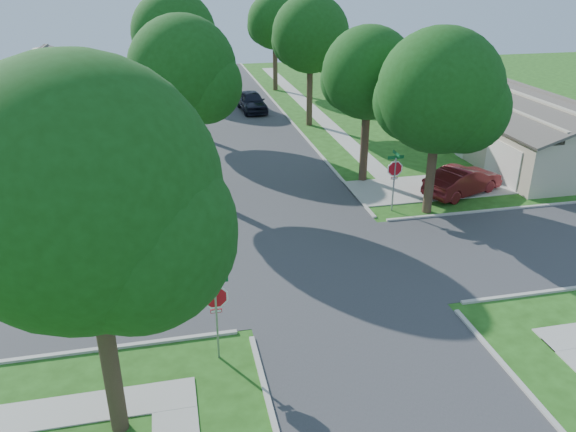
% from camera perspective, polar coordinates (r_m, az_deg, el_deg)
% --- Properties ---
extents(ground, '(100.00, 100.00, 0.00)m').
position_cam_1_polar(ground, '(22.41, 3.79, -5.19)').
color(ground, '#214A14').
rests_on(ground, ground).
extents(road_ns, '(7.00, 100.00, 0.02)m').
position_cam_1_polar(road_ns, '(22.41, 3.79, -5.18)').
color(road_ns, '#333335').
rests_on(road_ns, ground).
extents(sidewalk_ne, '(1.20, 40.00, 0.04)m').
position_cam_1_polar(sidewalk_ne, '(47.50, 2.31, 10.88)').
color(sidewalk_ne, '#9E9B91').
rests_on(sidewalk_ne, ground).
extents(sidewalk_nw, '(1.20, 40.00, 0.04)m').
position_cam_1_polar(sidewalk_nw, '(46.04, -12.79, 9.87)').
color(sidewalk_nw, '#9E9B91').
rests_on(sidewalk_nw, ground).
extents(driveway, '(8.80, 3.60, 0.05)m').
position_cam_1_polar(driveway, '(31.12, 14.29, 2.84)').
color(driveway, '#9E9B91').
rests_on(driveway, ground).
extents(stop_sign_sw, '(1.05, 0.80, 2.98)m').
position_cam_1_polar(stop_sign_sw, '(16.66, -7.37, -8.55)').
color(stop_sign_sw, gray).
rests_on(stop_sign_sw, ground).
extents(stop_sign_ne, '(1.05, 0.80, 2.98)m').
position_cam_1_polar(stop_sign_ne, '(27.10, 10.80, 4.50)').
color(stop_sign_ne, gray).
rests_on(stop_sign_ne, ground).
extents(tree_e_near, '(4.97, 4.80, 8.28)m').
position_cam_1_polar(tree_e_near, '(30.06, 8.25, 13.76)').
color(tree_e_near, '#38281C').
rests_on(tree_e_near, ground).
extents(tree_e_mid, '(5.59, 5.40, 9.21)m').
position_cam_1_polar(tree_e_mid, '(41.31, 2.38, 17.65)').
color(tree_e_mid, '#38281C').
rests_on(tree_e_mid, ground).
extents(tree_e_far, '(5.17, 5.00, 8.72)m').
position_cam_1_polar(tree_e_far, '(53.95, -1.29, 18.92)').
color(tree_e_far, '#38281C').
rests_on(tree_e_far, ground).
extents(tree_w_near, '(5.38, 5.20, 8.97)m').
position_cam_1_polar(tree_w_near, '(28.15, -10.51, 13.88)').
color(tree_w_near, '#38281C').
rests_on(tree_w_near, ground).
extents(tree_w_mid, '(5.80, 5.60, 9.56)m').
position_cam_1_polar(tree_w_mid, '(39.98, -11.41, 17.34)').
color(tree_w_mid, '#38281C').
rests_on(tree_w_mid, ground).
extents(tree_w_far, '(4.76, 4.60, 8.04)m').
position_cam_1_polar(tree_w_far, '(53.00, -11.82, 17.84)').
color(tree_w_far, '#38281C').
rests_on(tree_w_far, ground).
extents(tree_sw_corner, '(6.21, 6.00, 9.55)m').
position_cam_1_polar(tree_sw_corner, '(12.77, -19.67, 1.00)').
color(tree_sw_corner, '#38281C').
rests_on(tree_sw_corner, ground).
extents(tree_ne_corner, '(5.80, 5.60, 8.66)m').
position_cam_1_polar(tree_ne_corner, '(26.41, 15.22, 11.62)').
color(tree_ne_corner, '#38281C').
rests_on(tree_ne_corner, ground).
extents(house_ne_near, '(8.42, 13.60, 4.23)m').
position_cam_1_polar(house_ne_near, '(37.93, 23.11, 7.84)').
color(house_ne_near, '#B0A18B').
rests_on(house_ne_near, ground).
extents(house_ne_far, '(8.42, 13.60, 4.23)m').
position_cam_1_polar(house_ne_far, '(53.21, 12.16, 13.48)').
color(house_ne_far, '#B0A18B').
rests_on(house_ne_far, ground).
extents(house_nw_far, '(8.42, 13.60, 4.23)m').
position_cam_1_polar(house_nw_far, '(52.62, -24.05, 11.84)').
color(house_nw_far, '#B0A18B').
rests_on(house_nw_far, ground).
extents(car_driveway, '(4.80, 3.18, 1.50)m').
position_cam_1_polar(car_driveway, '(30.45, 17.35, 3.45)').
color(car_driveway, '#5D1316').
rests_on(car_driveway, ground).
extents(car_curb_east, '(2.19, 4.83, 1.61)m').
position_cam_1_polar(car_curb_east, '(46.52, -3.71, 11.55)').
color(car_curb_east, black).
rests_on(car_curb_east, ground).
extents(car_curb_west, '(2.11, 4.28, 1.20)m').
position_cam_1_polar(car_curb_west, '(60.37, -8.22, 14.10)').
color(car_curb_west, black).
rests_on(car_curb_west, ground).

